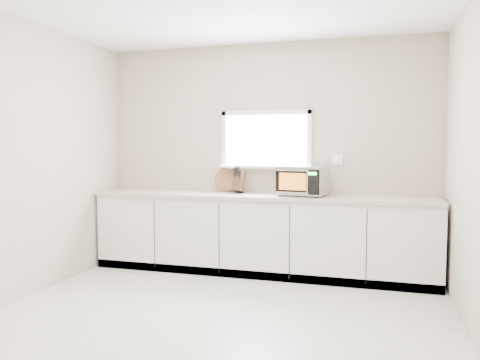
% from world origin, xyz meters
% --- Properties ---
extents(ground, '(4.00, 4.00, 0.00)m').
position_xyz_m(ground, '(0.00, 0.00, 0.00)').
color(ground, beige).
rests_on(ground, ground).
extents(back_wall, '(4.00, 0.17, 2.70)m').
position_xyz_m(back_wall, '(0.00, 2.00, 1.36)').
color(back_wall, '#AFA38B').
rests_on(back_wall, ground).
extents(cabinets, '(3.92, 0.60, 0.88)m').
position_xyz_m(cabinets, '(0.00, 1.70, 0.44)').
color(cabinets, silver).
rests_on(cabinets, ground).
extents(countertop, '(3.92, 0.64, 0.04)m').
position_xyz_m(countertop, '(0.00, 1.69, 0.90)').
color(countertop, beige).
rests_on(countertop, cabinets).
extents(microwave, '(0.58, 0.49, 0.33)m').
position_xyz_m(microwave, '(0.49, 1.71, 1.09)').
color(microwave, black).
rests_on(microwave, countertop).
extents(knife_block, '(0.11, 0.23, 0.33)m').
position_xyz_m(knife_block, '(-0.28, 1.78, 1.06)').
color(knife_block, '#3F2116').
rests_on(knife_block, countertop).
extents(cutting_board, '(0.29, 0.07, 0.29)m').
position_xyz_m(cutting_board, '(-0.50, 1.94, 1.06)').
color(cutting_board, '#955D39').
rests_on(cutting_board, countertop).
extents(coffee_grinder, '(0.16, 0.16, 0.22)m').
position_xyz_m(coffee_grinder, '(0.63, 1.71, 1.03)').
color(coffee_grinder, '#A8ABB0').
rests_on(coffee_grinder, countertop).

